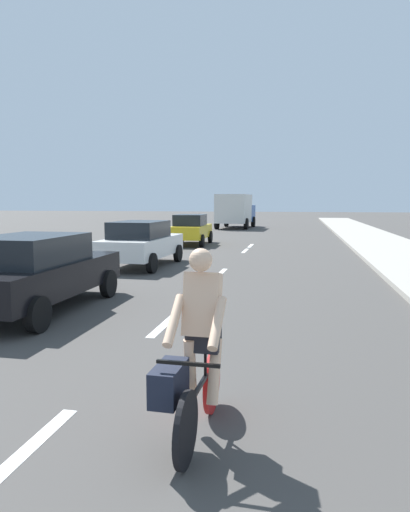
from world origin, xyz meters
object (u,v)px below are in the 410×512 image
at_px(parked_car_white, 141,242).
at_px(delivery_truck, 236,210).
at_px(parked_car_black, 35,270).
at_px(cyclist, 194,353).
at_px(parked_car_yellow, 191,229).

relative_size(parked_car_white, delivery_truck, 0.67).
bearing_deg(delivery_truck, parked_car_black, -87.51).
height_order(parked_car_white, delivery_truck, delivery_truck).
relative_size(parked_car_black, parked_car_white, 1.05).
relative_size(cyclist, parked_car_black, 0.41).
relative_size(cyclist, parked_car_white, 0.43).
bearing_deg(parked_car_black, delivery_truck, 89.74).
distance_m(cyclist, parked_car_black, 6.14).
bearing_deg(delivery_truck, parked_car_white, -87.62).
distance_m(parked_car_black, delivery_truck, 29.87).
bearing_deg(delivery_truck, parked_car_yellow, -88.32).
bearing_deg(parked_car_black, cyclist, -44.95).
distance_m(parked_car_white, delivery_truck, 23.28).
height_order(parked_car_black, parked_car_yellow, same).
distance_m(parked_car_black, parked_car_yellow, 14.65).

